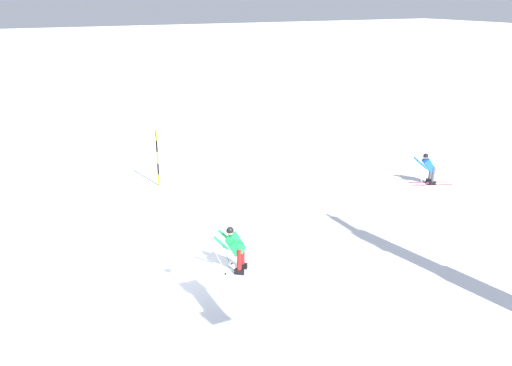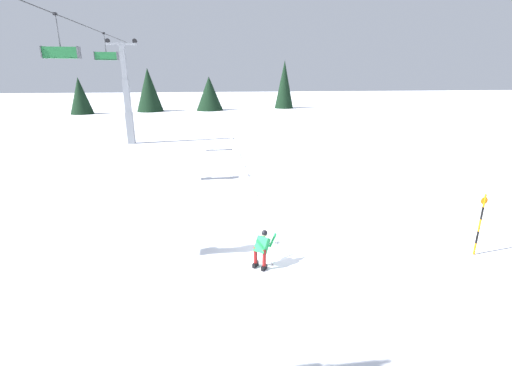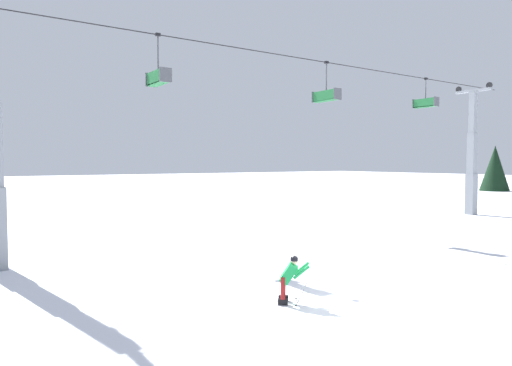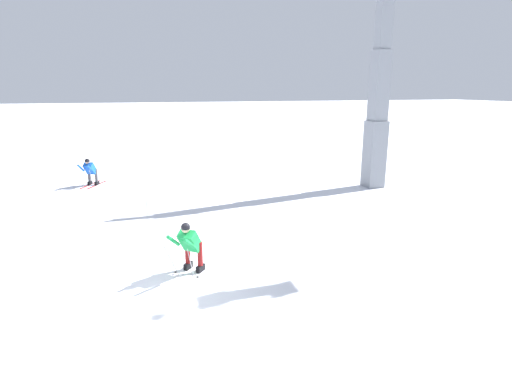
{
  "view_description": "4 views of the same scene",
  "coord_description": "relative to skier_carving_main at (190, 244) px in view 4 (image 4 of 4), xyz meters",
  "views": [
    {
      "loc": [
        4.89,
        13.51,
        7.62
      ],
      "look_at": [
        -1.02,
        1.74,
        3.03
      ],
      "focal_mm": 38.09,
      "sensor_mm": 36.0,
      "label": 1
    },
    {
      "loc": [
        -12.03,
        2.39,
        6.66
      ],
      "look_at": [
        -1.19,
        0.92,
        3.27
      ],
      "focal_mm": 24.68,
      "sensor_mm": 36.0,
      "label": 2
    },
    {
      "loc": [
        -9.0,
        -9.51,
        4.05
      ],
      "look_at": [
        -1.78,
        1.02,
        3.45
      ],
      "focal_mm": 32.44,
      "sensor_mm": 36.0,
      "label": 3
    },
    {
      "loc": [
        8.19,
        -0.35,
        4.52
      ],
      "look_at": [
        -1.63,
        2.59,
        2.03
      ],
      "focal_mm": 27.32,
      "sensor_mm": 36.0,
      "label": 4
    }
  ],
  "objects": [
    {
      "name": "ground_plane",
      "position": [
        0.89,
        -0.66,
        -0.78
      ],
      "size": [
        260.0,
        260.0,
        0.0
      ],
      "primitive_type": "plane",
      "color": "white"
    },
    {
      "name": "skier_carving_main",
      "position": [
        0.0,
        0.0,
        0.0
      ],
      "size": [
        1.57,
        1.45,
        1.5
      ],
      "color": "white",
      "rests_on": "ground_plane"
    },
    {
      "name": "lift_tower_near",
      "position": [
        -6.49,
        9.42,
        3.3
      ],
      "size": [
        0.81,
        3.03,
        9.82
      ],
      "color": "gray",
      "rests_on": "ground_plane"
    },
    {
      "name": "skier_distant_uphill",
      "position": [
        -10.48,
        -3.36,
        -0.03
      ],
      "size": [
        1.76,
        1.22,
        1.47
      ],
      "color": "red",
      "rests_on": "ground_plane"
    }
  ]
}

